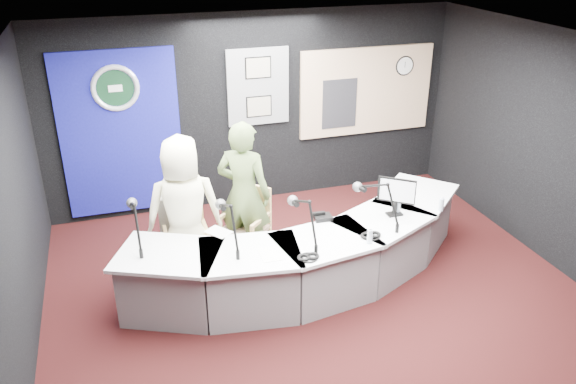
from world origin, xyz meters
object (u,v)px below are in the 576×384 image
object	(u,v)px
armchair_right	(245,230)
person_woman	(244,194)
armchair_left	(187,240)
broadcast_desk	(307,256)
person_man	(184,211)

from	to	relation	value
armchair_right	person_woman	world-z (taller)	person_woman
armchair_left	person_woman	xyz separation A→B (m)	(0.74, 0.18, 0.40)
person_woman	armchair_left	bearing A→B (deg)	48.77
broadcast_desk	armchair_right	bearing A→B (deg)	127.67
armchair_left	person_woman	world-z (taller)	person_woman
broadcast_desk	armchair_left	size ratio (longest dim) A/B	4.32
broadcast_desk	armchair_right	distance (m)	0.91
armchair_left	armchair_right	world-z (taller)	armchair_left
broadcast_desk	armchair_left	bearing A→B (deg)	157.44
armchair_right	person_woman	bearing A→B (deg)	46.59
armchair_right	person_woman	size ratio (longest dim) A/B	0.48
broadcast_desk	armchair_right	size ratio (longest dim) A/B	5.17
armchair_left	person_woman	size ratio (longest dim) A/B	0.57
armchair_right	person_man	size ratio (longest dim) A/B	0.49
person_man	person_woman	size ratio (longest dim) A/B	0.98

